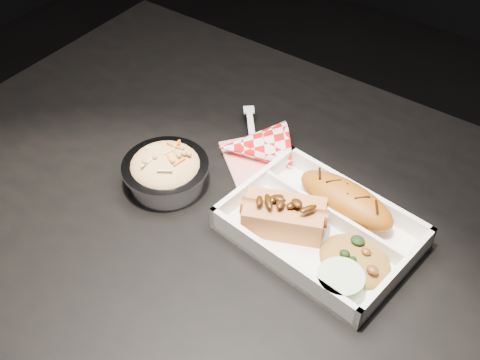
% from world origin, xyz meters
% --- Properties ---
extents(dining_table, '(1.20, 0.80, 0.75)m').
position_xyz_m(dining_table, '(0.00, 0.00, 0.66)').
color(dining_table, black).
rests_on(dining_table, ground).
extents(food_tray, '(0.27, 0.21, 0.04)m').
position_xyz_m(food_tray, '(0.06, 0.03, 0.76)').
color(food_tray, white).
rests_on(food_tray, dining_table).
extents(fried_pastry, '(0.16, 0.08, 0.05)m').
position_xyz_m(fried_pastry, '(0.07, 0.09, 0.78)').
color(fried_pastry, '#9D530F').
rests_on(fried_pastry, food_tray).
extents(hotdog, '(0.12, 0.10, 0.06)m').
position_xyz_m(hotdog, '(0.01, 0.01, 0.78)').
color(hotdog, '#C17942').
rests_on(hotdog, food_tray).
extents(fried_rice_mound, '(0.11, 0.09, 0.03)m').
position_xyz_m(fried_rice_mound, '(0.13, 0.01, 0.77)').
color(fried_rice_mound, olive).
rests_on(fried_rice_mound, food_tray).
extents(cupcake_liner, '(0.06, 0.06, 0.03)m').
position_xyz_m(cupcake_liner, '(0.13, -0.04, 0.77)').
color(cupcake_liner, '#B7D6A2').
rests_on(cupcake_liner, food_tray).
extents(foil_coleslaw_cup, '(0.13, 0.13, 0.07)m').
position_xyz_m(foil_coleslaw_cup, '(-0.18, -0.01, 0.78)').
color(foil_coleslaw_cup, silver).
rests_on(foil_coleslaw_cup, dining_table).
extents(napkin_fork, '(0.16, 0.16, 0.10)m').
position_xyz_m(napkin_fork, '(-0.11, 0.12, 0.77)').
color(napkin_fork, red).
rests_on(napkin_fork, dining_table).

